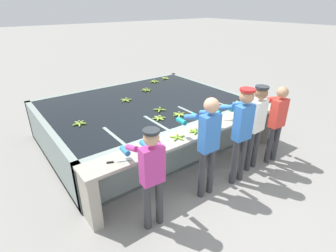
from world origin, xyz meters
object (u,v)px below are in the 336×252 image
at_px(banana_bunch_ledge_0, 178,137).
at_px(banana_bunch_ledge_2, 196,131).
at_px(worker_2, 241,127).
at_px(banana_bunch_floating_1, 159,118).
at_px(worker_3, 255,120).
at_px(banana_bunch_floating_2, 155,82).
at_px(banana_bunch_floating_5, 146,90).
at_px(knife_1, 223,120).
at_px(banana_bunch_floating_4, 160,110).
at_px(banana_bunch_floating_6, 79,123).
at_px(worker_1, 207,139).
at_px(banana_bunch_ledge_1, 255,107).
at_px(knife_0, 115,162).
at_px(banana_bunch_floating_3, 126,100).
at_px(worker_0, 151,170).
at_px(worker_4, 276,118).
at_px(banana_bunch_floating_0, 165,78).
at_px(banana_bunch_floating_7, 179,114).

xyz_separation_m(banana_bunch_ledge_0, banana_bunch_ledge_2, (0.41, -0.02, -0.00)).
distance_m(worker_2, banana_bunch_floating_1, 1.60).
bearing_deg(worker_3, banana_bunch_floating_2, 87.02).
relative_size(banana_bunch_floating_5, knife_1, 0.93).
xyz_separation_m(banana_bunch_floating_4, banana_bunch_floating_5, (0.52, 1.33, -0.00)).
distance_m(banana_bunch_floating_5, banana_bunch_floating_6, 2.35).
height_order(worker_1, banana_bunch_floating_5, worker_1).
distance_m(banana_bunch_ledge_1, knife_0, 3.40).
bearing_deg(banana_bunch_floating_3, worker_2, -76.14).
bearing_deg(worker_2, banana_bunch_ledge_2, 130.73).
bearing_deg(banana_bunch_floating_5, banana_bunch_floating_2, 40.38).
relative_size(worker_2, banana_bunch_floating_5, 6.30).
relative_size(worker_3, knife_1, 5.55).
bearing_deg(worker_0, worker_2, -1.38).
distance_m(banana_bunch_floating_2, knife_1, 3.07).
bearing_deg(banana_bunch_ledge_0, knife_0, -178.46).
bearing_deg(banana_bunch_floating_3, worker_3, -65.21).
distance_m(worker_4, banana_bunch_floating_0, 3.75).
height_order(banana_bunch_floating_0, banana_bunch_floating_4, same).
relative_size(worker_1, banana_bunch_floating_4, 7.67).
xyz_separation_m(banana_bunch_floating_1, knife_1, (0.94, -0.81, -0.01)).
relative_size(worker_1, worker_2, 0.98).
bearing_deg(banana_bunch_ledge_2, banana_bunch_ledge_1, 2.88).
xyz_separation_m(banana_bunch_floating_4, banana_bunch_floating_7, (0.17, -0.45, -0.00)).
distance_m(worker_1, banana_bunch_ledge_0, 0.55).
xyz_separation_m(worker_0, worker_3, (2.35, 0.06, 0.08)).
bearing_deg(banana_bunch_floating_2, banana_bunch_floating_3, -147.71).
height_order(banana_bunch_floating_7, knife_1, banana_bunch_floating_7).
distance_m(worker_2, worker_3, 0.56).
relative_size(worker_3, banana_bunch_ledge_2, 6.01).
bearing_deg(worker_0, banana_bunch_floating_4, 51.69).
bearing_deg(knife_0, banana_bunch_floating_5, 49.68).
height_order(worker_2, banana_bunch_floating_0, worker_2).
xyz_separation_m(worker_2, banana_bunch_floating_2, (0.73, 3.66, -0.16)).
xyz_separation_m(banana_bunch_floating_3, knife_1, (0.94, -2.14, -0.01)).
xyz_separation_m(worker_2, knife_1, (0.26, 0.63, -0.17)).
height_order(worker_1, knife_1, worker_1).
xyz_separation_m(banana_bunch_floating_3, banana_bunch_floating_4, (0.27, -0.97, 0.00)).
bearing_deg(banana_bunch_floating_0, banana_bunch_floating_4, -129.18).
height_order(banana_bunch_floating_2, knife_1, banana_bunch_floating_2).
xyz_separation_m(worker_0, banana_bunch_floating_2, (2.53, 3.62, -0.01)).
distance_m(banana_bunch_floating_3, banana_bunch_floating_7, 1.48).
distance_m(banana_bunch_floating_6, banana_bunch_ledge_1, 3.66).
distance_m(worker_0, knife_1, 2.14).
relative_size(banana_bunch_ledge_1, knife_1, 0.93).
xyz_separation_m(worker_3, banana_bunch_floating_7, (-0.79, 1.25, -0.10)).
bearing_deg(banana_bunch_ledge_0, banana_bunch_floating_5, 68.37).
bearing_deg(banana_bunch_ledge_1, banana_bunch_ledge_0, -178.22).
height_order(banana_bunch_floating_1, banana_bunch_floating_4, same).
xyz_separation_m(worker_4, banana_bunch_floating_3, (-1.78, 2.74, -0.02)).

